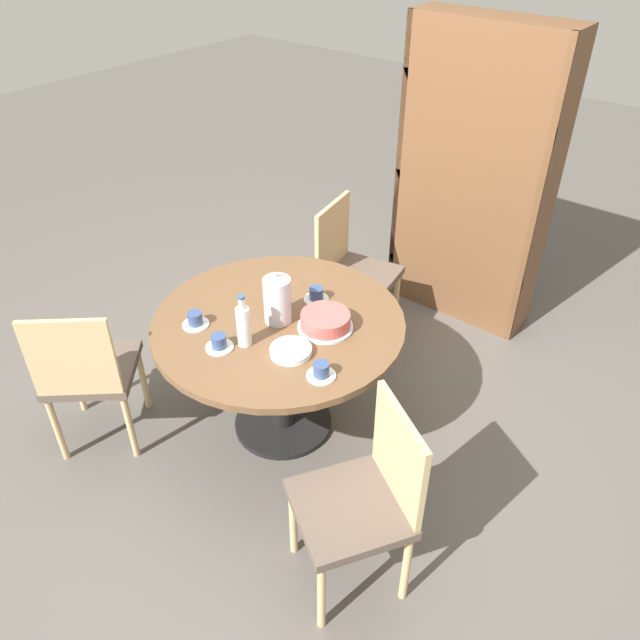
{
  "coord_description": "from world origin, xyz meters",
  "views": [
    {
      "loc": [
        1.68,
        -1.77,
        2.48
      ],
      "look_at": [
        0.0,
        0.32,
        0.52
      ],
      "focal_mm": 35.0,
      "sensor_mm": 36.0,
      "label": 1
    }
  ],
  "objects_px": {
    "water_bottle": "(243,325)",
    "cup_b": "(195,320)",
    "cake_main": "(325,321)",
    "cup_a": "(321,371)",
    "cup_d": "(316,295)",
    "coffee_pot": "(278,299)",
    "chair_a": "(351,268)",
    "bookshelf": "(471,183)",
    "cup_c": "(219,343)",
    "chair_c": "(364,497)",
    "chair_b": "(88,371)"
  },
  "relations": [
    {
      "from": "bookshelf",
      "to": "cup_d",
      "type": "relative_size",
      "value": 14.44
    },
    {
      "from": "chair_c",
      "to": "water_bottle",
      "type": "xyz_separation_m",
      "value": [
        -0.83,
        0.21,
        0.34
      ]
    },
    {
      "from": "cup_d",
      "to": "cup_c",
      "type": "bearing_deg",
      "value": -99.67
    },
    {
      "from": "chair_b",
      "to": "cake_main",
      "type": "relative_size",
      "value": 3.33
    },
    {
      "from": "chair_a",
      "to": "cup_b",
      "type": "distance_m",
      "value": 1.22
    },
    {
      "from": "cup_b",
      "to": "cup_d",
      "type": "height_order",
      "value": "same"
    },
    {
      "from": "chair_a",
      "to": "cup_c",
      "type": "bearing_deg",
      "value": 177.28
    },
    {
      "from": "cup_a",
      "to": "cup_c",
      "type": "bearing_deg",
      "value": -164.19
    },
    {
      "from": "chair_c",
      "to": "cup_c",
      "type": "xyz_separation_m",
      "value": [
        -0.9,
        0.11,
        0.26
      ]
    },
    {
      "from": "cake_main",
      "to": "cup_a",
      "type": "bearing_deg",
      "value": -54.63
    },
    {
      "from": "chair_c",
      "to": "coffee_pot",
      "type": "relative_size",
      "value": 3.26
    },
    {
      "from": "cake_main",
      "to": "cup_a",
      "type": "height_order",
      "value": "cake_main"
    },
    {
      "from": "cup_b",
      "to": "coffee_pot",
      "type": "bearing_deg",
      "value": 44.08
    },
    {
      "from": "chair_c",
      "to": "coffee_pot",
      "type": "height_order",
      "value": "coffee_pot"
    },
    {
      "from": "chair_a",
      "to": "cup_a",
      "type": "relative_size",
      "value": 6.89
    },
    {
      "from": "cup_a",
      "to": "cup_d",
      "type": "height_order",
      "value": "same"
    },
    {
      "from": "bookshelf",
      "to": "water_bottle",
      "type": "relative_size",
      "value": 7.0
    },
    {
      "from": "coffee_pot",
      "to": "cup_c",
      "type": "height_order",
      "value": "coffee_pot"
    },
    {
      "from": "bookshelf",
      "to": "cup_b",
      "type": "relative_size",
      "value": 14.44
    },
    {
      "from": "cup_a",
      "to": "cup_b",
      "type": "relative_size",
      "value": 1.0
    },
    {
      "from": "bookshelf",
      "to": "cup_a",
      "type": "xyz_separation_m",
      "value": [
        0.25,
        -1.78,
        -0.18
      ]
    },
    {
      "from": "chair_a",
      "to": "chair_c",
      "type": "relative_size",
      "value": 1.0
    },
    {
      "from": "chair_a",
      "to": "water_bottle",
      "type": "relative_size",
      "value": 3.34
    },
    {
      "from": "bookshelf",
      "to": "cake_main",
      "type": "xyz_separation_m",
      "value": [
        0.05,
        -1.5,
        -0.17
      ]
    },
    {
      "from": "cake_main",
      "to": "cup_c",
      "type": "xyz_separation_m",
      "value": [
        -0.28,
        -0.42,
        -0.01
      ]
    },
    {
      "from": "chair_c",
      "to": "bookshelf",
      "type": "height_order",
      "value": "bookshelf"
    },
    {
      "from": "water_bottle",
      "to": "coffee_pot",
      "type": "bearing_deg",
      "value": 90.19
    },
    {
      "from": "chair_c",
      "to": "cake_main",
      "type": "relative_size",
      "value": 3.33
    },
    {
      "from": "coffee_pot",
      "to": "cup_c",
      "type": "distance_m",
      "value": 0.35
    },
    {
      "from": "water_bottle",
      "to": "cup_c",
      "type": "height_order",
      "value": "water_bottle"
    },
    {
      "from": "bookshelf",
      "to": "cup_c",
      "type": "distance_m",
      "value": 1.94
    },
    {
      "from": "chair_b",
      "to": "coffee_pot",
      "type": "xyz_separation_m",
      "value": [
        0.67,
        0.67,
        0.35
      ]
    },
    {
      "from": "chair_b",
      "to": "cup_c",
      "type": "xyz_separation_m",
      "value": [
        0.6,
        0.34,
        0.26
      ]
    },
    {
      "from": "cake_main",
      "to": "cup_a",
      "type": "distance_m",
      "value": 0.35
    },
    {
      "from": "chair_b",
      "to": "coffee_pot",
      "type": "relative_size",
      "value": 3.26
    },
    {
      "from": "chair_c",
      "to": "cup_b",
      "type": "distance_m",
      "value": 1.16
    },
    {
      "from": "cup_a",
      "to": "cup_d",
      "type": "bearing_deg",
      "value": 131.03
    },
    {
      "from": "water_bottle",
      "to": "chair_c",
      "type": "bearing_deg",
      "value": -14.13
    },
    {
      "from": "cup_b",
      "to": "cup_d",
      "type": "relative_size",
      "value": 1.0
    },
    {
      "from": "chair_c",
      "to": "coffee_pot",
      "type": "bearing_deg",
      "value": -176.28
    },
    {
      "from": "water_bottle",
      "to": "cake_main",
      "type": "relative_size",
      "value": 1.0
    },
    {
      "from": "coffee_pot",
      "to": "chair_b",
      "type": "bearing_deg",
      "value": -134.87
    },
    {
      "from": "chair_a",
      "to": "cup_c",
      "type": "height_order",
      "value": "chair_a"
    },
    {
      "from": "cake_main",
      "to": "cup_d",
      "type": "height_order",
      "value": "cake_main"
    },
    {
      "from": "chair_c",
      "to": "cup_d",
      "type": "height_order",
      "value": "chair_c"
    },
    {
      "from": "cup_b",
      "to": "cup_d",
      "type": "bearing_deg",
      "value": 59.17
    },
    {
      "from": "cup_d",
      "to": "water_bottle",
      "type": "bearing_deg",
      "value": -93.46
    },
    {
      "from": "water_bottle",
      "to": "cup_b",
      "type": "relative_size",
      "value": 2.06
    },
    {
      "from": "water_bottle",
      "to": "cup_c",
      "type": "xyz_separation_m",
      "value": [
        -0.07,
        -0.09,
        -0.08
      ]
    },
    {
      "from": "chair_a",
      "to": "water_bottle",
      "type": "height_order",
      "value": "water_bottle"
    }
  ]
}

